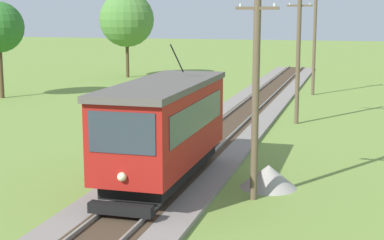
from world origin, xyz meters
TOP-DOWN VIEW (x-y plane):
  - red_tram at (0.00, 12.62)m, footprint 2.60×8.54m
  - utility_pole_near_tram at (3.37, 12.04)m, footprint 1.40×0.36m
  - utility_pole_mid at (3.37, 26.29)m, footprint 1.40×0.46m
  - utility_pole_far at (3.37, 38.74)m, footprint 1.40×0.46m
  - gravel_pile at (3.66, 13.47)m, footprint 2.05×2.05m
  - tree_right_near at (-14.96, 46.82)m, footprint 5.26×5.26m

SIDE VIEW (x-z plane):
  - gravel_pile at x=3.66m, z-range 0.00..0.84m
  - red_tram at x=0.00m, z-range -0.20..4.59m
  - utility_pole_near_tram at x=3.37m, z-range 0.10..7.34m
  - utility_pole_mid at x=3.37m, z-range 0.10..7.60m
  - utility_pole_far at x=3.37m, z-range 0.10..8.29m
  - tree_right_near at x=-14.96m, z-range 1.46..9.66m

